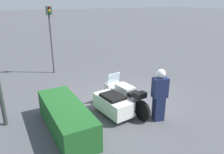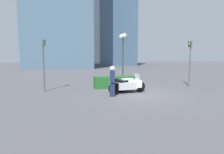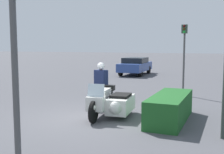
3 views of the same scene
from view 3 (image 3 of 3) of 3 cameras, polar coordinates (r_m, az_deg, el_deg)
ground_plane at (r=9.15m, az=-5.04°, el=-8.38°), size 160.00×160.00×0.00m
police_motorcycle at (r=9.22m, az=0.02°, el=-5.26°), size 2.45×1.28×1.16m
officer_rider at (r=10.50m, az=-2.24°, el=-1.42°), size 0.39×0.52×1.71m
hedge_bush_curbside at (r=8.94m, az=11.70°, el=-6.15°), size 2.87×0.98×0.81m
traffic_light_near at (r=4.11m, az=-18.97°, el=4.43°), size 0.23×0.27×3.36m
traffic_light_far at (r=13.43m, az=14.43°, el=5.51°), size 0.23×0.27×3.28m
parked_car_background at (r=22.59m, az=4.75°, el=2.36°), size 4.40×1.98×1.38m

